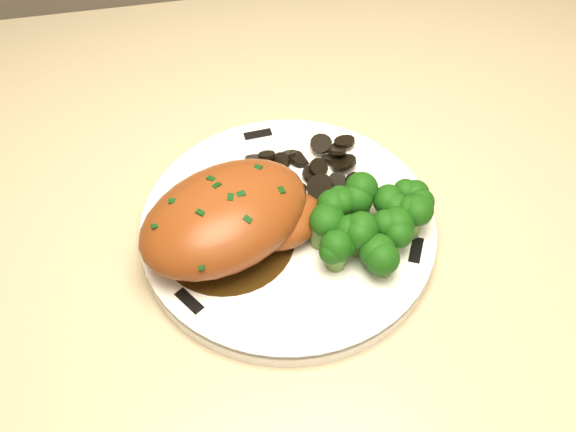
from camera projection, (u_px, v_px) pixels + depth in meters
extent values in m
cube|color=brown|center=(559.00, 364.00, 0.98)|extent=(1.84, 0.60, 0.79)
cylinder|color=white|center=(288.00, 230.00, 0.58)|extent=(0.30, 0.30, 0.02)
cube|color=black|center=(258.00, 135.00, 0.64)|extent=(0.03, 0.01, 0.00)
cube|color=black|center=(189.00, 301.00, 0.53)|extent=(0.02, 0.03, 0.00)
cube|color=black|center=(416.00, 250.00, 0.56)|extent=(0.02, 0.03, 0.00)
cylinder|color=#301E08|center=(227.00, 239.00, 0.57)|extent=(0.11, 0.11, 0.00)
ellipsoid|color=#914419|center=(225.00, 218.00, 0.54)|extent=(0.17, 0.14, 0.05)
ellipsoid|color=#914419|center=(285.00, 221.00, 0.56)|extent=(0.08, 0.07, 0.03)
cube|color=#0B360E|center=(170.00, 222.00, 0.52)|extent=(0.01, 0.00, 0.00)
cube|color=#0B360E|center=(189.00, 208.00, 0.52)|extent=(0.01, 0.00, 0.00)
cube|color=#0B360E|center=(209.00, 196.00, 0.52)|extent=(0.01, 0.00, 0.00)
cube|color=#0B360E|center=(228.00, 186.00, 0.53)|extent=(0.01, 0.00, 0.00)
cube|color=#0B360E|center=(247.00, 178.00, 0.54)|extent=(0.01, 0.00, 0.00)
cube|color=#0B360E|center=(266.00, 171.00, 0.55)|extent=(0.01, 0.00, 0.00)
cylinder|color=black|center=(338.00, 168.00, 0.61)|extent=(0.02, 0.01, 0.01)
cylinder|color=black|center=(335.00, 160.00, 0.61)|extent=(0.02, 0.02, 0.01)
cylinder|color=black|center=(329.00, 154.00, 0.61)|extent=(0.02, 0.02, 0.01)
cylinder|color=black|center=(320.00, 156.00, 0.62)|extent=(0.02, 0.02, 0.01)
cylinder|color=black|center=(309.00, 152.00, 0.62)|extent=(0.02, 0.02, 0.01)
cylinder|color=black|center=(299.00, 151.00, 0.62)|extent=(0.02, 0.02, 0.01)
cylinder|color=black|center=(288.00, 158.00, 0.62)|extent=(0.02, 0.02, 0.01)
cylinder|color=black|center=(279.00, 159.00, 0.61)|extent=(0.02, 0.02, 0.00)
cylinder|color=black|center=(272.00, 161.00, 0.61)|extent=(0.02, 0.02, 0.01)
cylinder|color=black|center=(269.00, 172.00, 0.61)|extent=(0.02, 0.02, 0.01)
cylinder|color=black|center=(268.00, 175.00, 0.60)|extent=(0.02, 0.02, 0.01)
cylinder|color=black|center=(271.00, 178.00, 0.60)|extent=(0.02, 0.02, 0.01)
cylinder|color=black|center=(277.00, 187.00, 0.60)|extent=(0.03, 0.03, 0.01)
cylinder|color=black|center=(286.00, 187.00, 0.59)|extent=(0.03, 0.03, 0.01)
cylinder|color=black|center=(297.00, 186.00, 0.59)|extent=(0.02, 0.03, 0.02)
cylinder|color=black|center=(308.00, 190.00, 0.60)|extent=(0.02, 0.02, 0.02)
cylinder|color=black|center=(319.00, 185.00, 0.60)|extent=(0.03, 0.03, 0.01)
cylinder|color=black|center=(328.00, 179.00, 0.60)|extent=(0.03, 0.03, 0.01)
cylinder|color=black|center=(334.00, 179.00, 0.60)|extent=(0.03, 0.03, 0.01)
cylinder|color=black|center=(338.00, 171.00, 0.61)|extent=(0.03, 0.03, 0.01)
cylinder|color=#5D893A|center=(335.00, 217.00, 0.57)|extent=(0.02, 0.02, 0.02)
sphere|color=#0C3708|center=(336.00, 206.00, 0.56)|extent=(0.02, 0.02, 0.02)
cylinder|color=#5D893A|center=(360.00, 206.00, 0.57)|extent=(0.02, 0.02, 0.02)
sphere|color=#0C3708|center=(362.00, 195.00, 0.56)|extent=(0.02, 0.02, 0.02)
cylinder|color=#5D893A|center=(392.00, 213.00, 0.57)|extent=(0.02, 0.02, 0.02)
sphere|color=#0C3708|center=(394.00, 202.00, 0.56)|extent=(0.02, 0.02, 0.02)
cylinder|color=#5D893A|center=(357.00, 242.00, 0.55)|extent=(0.02, 0.02, 0.02)
sphere|color=#0C3708|center=(358.00, 231.00, 0.54)|extent=(0.02, 0.02, 0.02)
cylinder|color=#5D893A|center=(391.00, 241.00, 0.55)|extent=(0.02, 0.02, 0.02)
sphere|color=#0C3708|center=(393.00, 230.00, 0.54)|extent=(0.02, 0.02, 0.02)
cylinder|color=#5D893A|center=(411.00, 226.00, 0.56)|extent=(0.02, 0.02, 0.02)
sphere|color=#0C3708|center=(413.00, 215.00, 0.55)|extent=(0.02, 0.02, 0.02)
cylinder|color=#5D893A|center=(336.00, 257.00, 0.54)|extent=(0.02, 0.02, 0.02)
sphere|color=#0C3708|center=(337.00, 247.00, 0.53)|extent=(0.02, 0.02, 0.02)
cylinder|color=#5D893A|center=(384.00, 263.00, 0.54)|extent=(0.02, 0.02, 0.02)
sphere|color=#0C3708|center=(386.00, 252.00, 0.53)|extent=(0.02, 0.02, 0.02)
cylinder|color=#5D893A|center=(320.00, 235.00, 0.56)|extent=(0.02, 0.02, 0.02)
sphere|color=#0C3708|center=(321.00, 224.00, 0.55)|extent=(0.02, 0.02, 0.02)
cylinder|color=#5D893A|center=(413.00, 206.00, 0.57)|extent=(0.02, 0.02, 0.02)
sphere|color=#0C3708|center=(416.00, 195.00, 0.56)|extent=(0.02, 0.02, 0.02)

